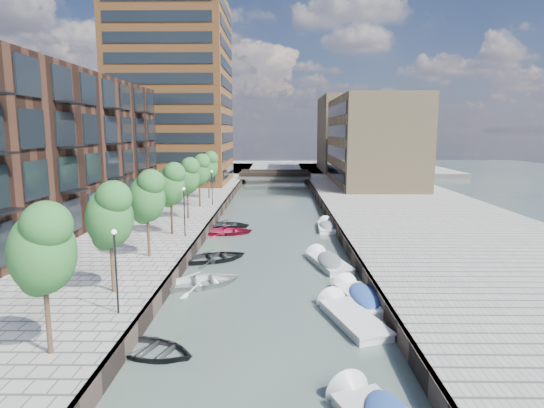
{
  "coord_description": "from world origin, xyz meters",
  "views": [
    {
      "loc": [
        0.46,
        -12.68,
        9.68
      ],
      "look_at": [
        0.0,
        25.57,
        3.5
      ],
      "focal_mm": 30.0,
      "sensor_mm": 36.0,
      "label": 1
    }
  ],
  "objects_px": {
    "sloop_1": "(215,261)",
    "motorboat_4": "(327,227)",
    "tree_2": "(147,195)",
    "tree_3": "(171,184)",
    "sloop_2": "(227,234)",
    "tree_5": "(199,170)",
    "motorboat_1": "(327,262)",
    "sloop_3": "(202,286)",
    "motorboat_2": "(348,316)",
    "motorboat_3": "(360,297)",
    "tree_6": "(208,165)",
    "tree_4": "(187,175)",
    "bridge": "(275,176)",
    "tree_0": "(42,247)",
    "sloop_0": "(151,354)",
    "car": "(346,180)",
    "sloop_4": "(226,227)",
    "tree_1": "(109,214)"
  },
  "relations": [
    {
      "from": "tree_2",
      "to": "motorboat_1",
      "type": "xyz_separation_m",
      "value": [
        12.59,
        1.46,
        -5.09
      ]
    },
    {
      "from": "tree_1",
      "to": "sloop_0",
      "type": "height_order",
      "value": "tree_1"
    },
    {
      "from": "tree_2",
      "to": "sloop_4",
      "type": "bearing_deg",
      "value": 75.34
    },
    {
      "from": "tree_3",
      "to": "sloop_1",
      "type": "distance_m",
      "value": 8.23
    },
    {
      "from": "car",
      "to": "sloop_1",
      "type": "bearing_deg",
      "value": -123.78
    },
    {
      "from": "tree_0",
      "to": "car",
      "type": "xyz_separation_m",
      "value": [
        20.2,
        57.67,
        -3.63
      ]
    },
    {
      "from": "tree_3",
      "to": "tree_6",
      "type": "height_order",
      "value": "same"
    },
    {
      "from": "motorboat_2",
      "to": "car",
      "type": "xyz_separation_m",
      "value": [
        7.56,
        51.84,
        1.57
      ]
    },
    {
      "from": "tree_5",
      "to": "motorboat_4",
      "type": "height_order",
      "value": "tree_5"
    },
    {
      "from": "tree_2",
      "to": "tree_3",
      "type": "height_order",
      "value": "same"
    },
    {
      "from": "tree_4",
      "to": "bridge",
      "type": "bearing_deg",
      "value": 78.0
    },
    {
      "from": "motorboat_2",
      "to": "motorboat_4",
      "type": "distance_m",
      "value": 22.08
    },
    {
      "from": "sloop_0",
      "to": "sloop_3",
      "type": "xyz_separation_m",
      "value": [
        0.78,
        8.84,
        0.0
      ]
    },
    {
      "from": "tree_5",
      "to": "tree_6",
      "type": "xyz_separation_m",
      "value": [
        0.0,
        7.0,
        0.0
      ]
    },
    {
      "from": "sloop_0",
      "to": "sloop_3",
      "type": "distance_m",
      "value": 8.88
    },
    {
      "from": "tree_4",
      "to": "sloop_4",
      "type": "height_order",
      "value": "tree_4"
    },
    {
      "from": "sloop_3",
      "to": "motorboat_2",
      "type": "bearing_deg",
      "value": -143.67
    },
    {
      "from": "bridge",
      "to": "tree_6",
      "type": "distance_m",
      "value": 27.63
    },
    {
      "from": "tree_2",
      "to": "tree_3",
      "type": "distance_m",
      "value": 7.0
    },
    {
      "from": "tree_4",
      "to": "sloop_0",
      "type": "relative_size",
      "value": 1.44
    },
    {
      "from": "tree_4",
      "to": "sloop_3",
      "type": "distance_m",
      "value": 18.59
    },
    {
      "from": "motorboat_4",
      "to": "tree_6",
      "type": "bearing_deg",
      "value": 134.57
    },
    {
      "from": "sloop_3",
      "to": "motorboat_4",
      "type": "height_order",
      "value": "motorboat_4"
    },
    {
      "from": "tree_0",
      "to": "tree_6",
      "type": "bearing_deg",
      "value": 90.0
    },
    {
      "from": "tree_5",
      "to": "sloop_0",
      "type": "xyz_separation_m",
      "value": [
        3.44,
        -33.15,
        -5.31
      ]
    },
    {
      "from": "tree_0",
      "to": "sloop_0",
      "type": "xyz_separation_m",
      "value": [
        3.44,
        1.85,
        -5.31
      ]
    },
    {
      "from": "motorboat_3",
      "to": "tree_6",
      "type": "bearing_deg",
      "value": 112.31
    },
    {
      "from": "tree_1",
      "to": "tree_4",
      "type": "distance_m",
      "value": 21.0
    },
    {
      "from": "tree_5",
      "to": "motorboat_4",
      "type": "distance_m",
      "value": 16.46
    },
    {
      "from": "tree_2",
      "to": "sloop_4",
      "type": "xyz_separation_m",
      "value": [
        3.74,
        14.31,
        -5.31
      ]
    },
    {
      "from": "sloop_1",
      "to": "motorboat_4",
      "type": "xyz_separation_m",
      "value": [
        9.64,
        11.48,
        0.2
      ]
    },
    {
      "from": "sloop_2",
      "to": "sloop_3",
      "type": "relative_size",
      "value": 0.96
    },
    {
      "from": "tree_2",
      "to": "motorboat_3",
      "type": "distance_m",
      "value": 15.71
    },
    {
      "from": "sloop_2",
      "to": "motorboat_3",
      "type": "height_order",
      "value": "motorboat_3"
    },
    {
      "from": "sloop_2",
      "to": "motorboat_1",
      "type": "distance_m",
      "value": 12.91
    },
    {
      "from": "tree_3",
      "to": "sloop_2",
      "type": "bearing_deg",
      "value": 45.46
    },
    {
      "from": "tree_6",
      "to": "sloop_1",
      "type": "xyz_separation_m",
      "value": [
        4.28,
        -25.61,
        -5.31
      ]
    },
    {
      "from": "tree_6",
      "to": "sloop_4",
      "type": "relative_size",
      "value": 1.23
    },
    {
      "from": "motorboat_2",
      "to": "motorboat_3",
      "type": "bearing_deg",
      "value": 66.51
    },
    {
      "from": "sloop_1",
      "to": "sloop_2",
      "type": "distance_m",
      "value": 8.91
    },
    {
      "from": "tree_0",
      "to": "tree_1",
      "type": "xyz_separation_m",
      "value": [
        0.0,
        7.0,
        0.0
      ]
    },
    {
      "from": "sloop_3",
      "to": "motorboat_4",
      "type": "relative_size",
      "value": 1.0
    },
    {
      "from": "tree_0",
      "to": "bridge",
      "type": "bearing_deg",
      "value": 82.87
    },
    {
      "from": "tree_1",
      "to": "motorboat_2",
      "type": "relative_size",
      "value": 1.05
    },
    {
      "from": "tree_4",
      "to": "motorboat_1",
      "type": "height_order",
      "value": "tree_4"
    },
    {
      "from": "tree_0",
      "to": "tree_6",
      "type": "distance_m",
      "value": 42.0
    },
    {
      "from": "tree_3",
      "to": "motorboat_3",
      "type": "height_order",
      "value": "tree_3"
    },
    {
      "from": "sloop_3",
      "to": "sloop_0",
      "type": "bearing_deg",
      "value": 151.31
    },
    {
      "from": "motorboat_1",
      "to": "sloop_0",
      "type": "bearing_deg",
      "value": -123.91
    },
    {
      "from": "sloop_4",
      "to": "motorboat_3",
      "type": "height_order",
      "value": "motorboat_3"
    }
  ]
}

